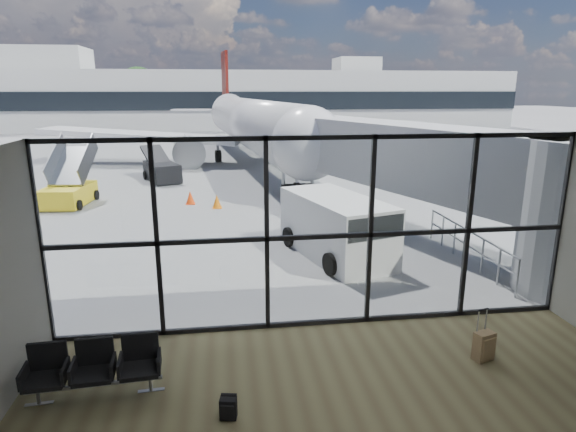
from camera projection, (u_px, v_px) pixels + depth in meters
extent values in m
plane|color=slate|center=(242.00, 144.00, 49.84)|extent=(220.00, 220.00, 0.00)
cube|color=silver|center=(380.00, 161.00, 6.54)|extent=(12.00, 8.00, 0.02)
cube|color=white|center=(319.00, 234.00, 10.94)|extent=(12.00, 0.04, 4.50)
cube|color=black|center=(318.00, 322.00, 11.50)|extent=(12.00, 0.12, 0.10)
cube|color=black|center=(319.00, 237.00, 10.95)|extent=(12.00, 0.12, 0.10)
cube|color=black|center=(321.00, 138.00, 10.38)|extent=(12.00, 0.12, 0.10)
cube|color=black|center=(41.00, 246.00, 10.15)|extent=(0.10, 0.12, 4.50)
cube|color=black|center=(157.00, 241.00, 10.47)|extent=(0.10, 0.12, 4.50)
cube|color=black|center=(267.00, 237.00, 10.78)|extent=(0.10, 0.12, 4.50)
cube|color=black|center=(370.00, 232.00, 11.10)|extent=(0.10, 0.12, 4.50)
cube|color=black|center=(468.00, 228.00, 11.42)|extent=(0.10, 0.12, 4.50)
cube|color=black|center=(560.00, 225.00, 11.73)|extent=(0.10, 0.12, 4.50)
cylinder|color=#95979A|center=(575.00, 218.00, 12.89)|extent=(2.80, 2.80, 4.20)
cube|color=#95979A|center=(392.00, 153.00, 19.02)|extent=(7.45, 14.81, 2.40)
cube|color=#95979A|center=(298.00, 137.00, 25.37)|extent=(2.60, 2.20, 2.60)
cylinder|color=gray|center=(283.00, 177.00, 25.80)|extent=(0.20, 0.20, 1.80)
cylinder|color=gray|center=(313.00, 176.00, 26.01)|extent=(0.20, 0.20, 1.80)
cylinder|color=black|center=(298.00, 189.00, 26.07)|extent=(1.80, 0.56, 0.56)
cylinder|color=gray|center=(517.00, 278.00, 12.88)|extent=(0.06, 0.06, 1.10)
cylinder|color=gray|center=(499.00, 266.00, 13.74)|extent=(0.06, 0.06, 1.10)
cylinder|color=gray|center=(482.00, 256.00, 14.60)|extent=(0.06, 0.06, 1.10)
cylinder|color=gray|center=(467.00, 247.00, 15.47)|extent=(0.06, 0.06, 1.10)
cylinder|color=gray|center=(454.00, 238.00, 16.33)|extent=(0.06, 0.06, 1.10)
cylinder|color=gray|center=(443.00, 231.00, 17.19)|extent=(0.06, 0.06, 1.10)
cylinder|color=gray|center=(432.00, 224.00, 18.05)|extent=(0.06, 0.06, 1.10)
cylinder|color=gray|center=(469.00, 231.00, 15.33)|extent=(0.06, 5.40, 0.06)
cylinder|color=gray|center=(468.00, 245.00, 15.45)|extent=(0.06, 5.40, 0.06)
cube|color=beige|center=(235.00, 100.00, 69.89)|extent=(80.00, 12.00, 8.00)
cube|color=black|center=(236.00, 101.00, 64.05)|extent=(80.00, 0.20, 2.40)
cube|color=beige|center=(49.00, 59.00, 65.20)|extent=(10.00, 8.00, 3.00)
cube|color=beige|center=(356.00, 65.00, 71.00)|extent=(6.00, 6.00, 2.00)
cylinder|color=#382619|center=(23.00, 114.00, 75.70)|extent=(0.50, 0.50, 3.42)
sphere|color=black|center=(19.00, 87.00, 74.64)|extent=(6.27, 6.27, 6.27)
cylinder|color=#382619|center=(63.00, 116.00, 76.59)|extent=(0.50, 0.50, 2.70)
sphere|color=black|center=(61.00, 95.00, 75.75)|extent=(4.95, 4.95, 4.95)
cylinder|color=#382619|center=(102.00, 115.00, 77.33)|extent=(0.50, 0.50, 3.06)
sphere|color=black|center=(100.00, 91.00, 76.38)|extent=(5.61, 5.61, 5.61)
cylinder|color=#382619|center=(141.00, 113.00, 78.08)|extent=(0.50, 0.50, 3.42)
sphere|color=black|center=(139.00, 87.00, 77.02)|extent=(6.27, 6.27, 6.27)
cube|color=gray|center=(95.00, 385.00, 8.71)|extent=(2.36, 0.25, 0.04)
cube|color=black|center=(46.00, 380.00, 8.49)|extent=(0.71, 0.67, 0.09)
cube|color=black|center=(48.00, 357.00, 8.71)|extent=(0.67, 0.12, 0.59)
cube|color=black|center=(94.00, 375.00, 8.65)|extent=(0.71, 0.67, 0.09)
cube|color=black|center=(95.00, 352.00, 8.87)|extent=(0.67, 0.12, 0.59)
cube|color=black|center=(140.00, 369.00, 8.81)|extent=(0.71, 0.67, 0.09)
cube|color=black|center=(141.00, 347.00, 9.03)|extent=(0.67, 0.12, 0.59)
cylinder|color=gray|center=(38.00, 398.00, 8.55)|extent=(0.06, 0.06, 0.27)
cylinder|color=gray|center=(151.00, 385.00, 8.93)|extent=(0.06, 0.06, 0.27)
cube|color=black|center=(228.00, 408.00, 8.17)|extent=(0.31, 0.23, 0.39)
cube|color=black|center=(227.00, 413.00, 8.07)|extent=(0.24, 0.09, 0.27)
cylinder|color=black|center=(229.00, 395.00, 8.20)|extent=(0.27, 0.12, 0.07)
cube|color=olive|center=(484.00, 346.00, 9.91)|extent=(0.46, 0.36, 0.61)
cube|color=olive|center=(489.00, 349.00, 9.79)|extent=(0.34, 0.15, 0.45)
cylinder|color=gray|center=(478.00, 322.00, 9.83)|extent=(0.03, 0.03, 0.51)
cylinder|color=gray|center=(486.00, 320.00, 9.92)|extent=(0.03, 0.03, 0.51)
cube|color=black|center=(483.00, 310.00, 9.81)|extent=(0.27, 0.11, 0.02)
cylinder|color=black|center=(474.00, 357.00, 10.03)|extent=(0.05, 0.07, 0.07)
cylinder|color=black|center=(482.00, 355.00, 10.13)|extent=(0.05, 0.07, 0.07)
cylinder|color=silver|center=(254.00, 123.00, 36.93)|extent=(6.83, 29.64, 3.63)
sphere|color=silver|center=(308.00, 143.00, 23.13)|extent=(3.63, 3.63, 3.63)
cone|color=silver|center=(226.00, 110.00, 52.94)|extent=(4.25, 6.25, 3.63)
cube|color=black|center=(304.00, 132.00, 23.56)|extent=(2.27, 1.41, 0.49)
cube|color=silver|center=(142.00, 136.00, 36.09)|extent=(15.08, 6.25, 1.16)
cylinder|color=black|center=(188.00, 150.00, 35.27)|extent=(2.41, 3.54, 2.06)
cube|color=silver|center=(197.00, 110.00, 51.72)|extent=(5.54, 2.29, 0.18)
cube|color=silver|center=(350.00, 131.00, 40.03)|extent=(14.78, 9.09, 1.16)
cylinder|color=black|center=(320.00, 147.00, 37.67)|extent=(2.41, 3.54, 2.06)
cube|color=silver|center=(255.00, 109.00, 53.20)|extent=(5.67, 3.37, 0.18)
cube|color=#54110C|center=(225.00, 80.00, 52.12)|extent=(0.70, 3.74, 5.88)
cylinder|color=gray|center=(297.00, 182.00, 25.55)|extent=(0.20, 0.20, 1.37)
cylinder|color=black|center=(297.00, 188.00, 25.64)|extent=(0.32, 0.71, 0.69)
cylinder|color=black|center=(218.00, 156.00, 37.38)|extent=(0.54, 0.98, 0.94)
cylinder|color=black|center=(287.00, 154.00, 38.67)|extent=(0.54, 0.98, 0.94)
cube|color=silver|center=(336.00, 227.00, 16.07)|extent=(3.25, 5.03, 2.02)
cube|color=black|center=(365.00, 223.00, 14.42)|extent=(2.18, 1.71, 0.71)
cylinder|color=black|center=(331.00, 264.00, 14.50)|extent=(0.44, 0.75, 0.71)
cylinder|color=black|center=(387.00, 255.00, 15.31)|extent=(0.44, 0.75, 0.71)
cylinder|color=black|center=(289.00, 237.00, 17.17)|extent=(0.44, 0.75, 0.71)
cylinder|color=black|center=(339.00, 230.00, 17.98)|extent=(0.44, 0.75, 0.71)
cube|color=black|center=(162.00, 172.00, 29.35)|extent=(2.61, 3.59, 1.09)
cube|color=black|center=(156.00, 156.00, 30.25)|extent=(2.20, 3.00, 1.12)
cylinder|color=black|center=(154.00, 181.00, 28.16)|extent=(0.40, 0.59, 0.54)
cylinder|color=black|center=(180.00, 179.00, 28.88)|extent=(0.40, 0.59, 0.54)
cylinder|color=black|center=(146.00, 175.00, 30.00)|extent=(0.40, 0.59, 0.54)
cylinder|color=black|center=(170.00, 173.00, 30.71)|extent=(0.40, 0.59, 0.54)
cube|color=gold|center=(68.00, 195.00, 23.34)|extent=(2.11, 3.30, 0.89)
cube|color=gray|center=(73.00, 166.00, 23.88)|extent=(1.82, 2.68, 1.65)
cylinder|color=black|center=(40.00, 205.00, 22.30)|extent=(0.27, 0.51, 0.49)
cylinder|color=black|center=(78.00, 205.00, 22.36)|extent=(0.27, 0.51, 0.49)
cylinder|color=black|center=(60.00, 195.00, 24.46)|extent=(0.27, 0.51, 0.49)
cylinder|color=black|center=(96.00, 195.00, 24.52)|extent=(0.27, 0.51, 0.49)
cube|color=#FC440D|center=(191.00, 204.00, 23.65)|extent=(0.45, 0.45, 0.03)
cone|color=#FC440D|center=(190.00, 197.00, 23.58)|extent=(0.43, 0.43, 0.65)
cube|color=orange|center=(217.00, 208.00, 22.85)|extent=(0.45, 0.45, 0.03)
cone|color=orange|center=(217.00, 201.00, 22.77)|extent=(0.43, 0.43, 0.64)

